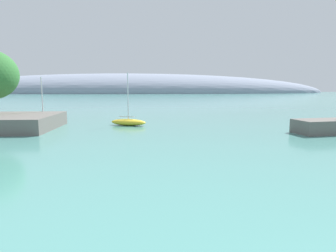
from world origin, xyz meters
name	(u,v)px	position (x,y,z in m)	size (l,w,h in m)	color
distant_ridge	(126,93)	(-26.47, 259.13, 0.00)	(360.13, 75.34, 34.44)	gray
sailboat_black_near_shore	(44,121)	(-21.66, 40.99, 0.49)	(2.70, 6.30, 7.34)	black
sailboat_yellow_mid_mooring	(128,122)	(-8.36, 39.03, 0.56)	(5.87, 3.63, 7.93)	yellow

